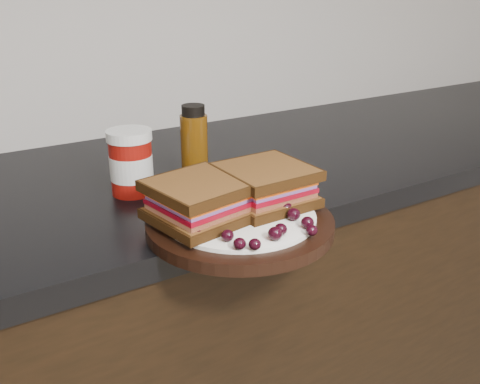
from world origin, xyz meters
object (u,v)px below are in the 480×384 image
object	(u,v)px
condiment_jar	(131,162)
oil_bottle	(194,143)
sandwich_left	(199,201)
plate	(240,224)

from	to	relation	value
condiment_jar	oil_bottle	world-z (taller)	oil_bottle
sandwich_left	oil_bottle	xyz separation A→B (m)	(0.10, 0.21, 0.02)
plate	condiment_jar	xyz separation A→B (m)	(-0.08, 0.22, 0.05)
oil_bottle	plate	bearing A→B (deg)	-101.05
sandwich_left	condiment_jar	world-z (taller)	condiment_jar
oil_bottle	sandwich_left	bearing A→B (deg)	-115.92
sandwich_left	condiment_jar	distance (m)	0.21
condiment_jar	oil_bottle	bearing A→B (deg)	3.74
plate	condiment_jar	distance (m)	0.24
sandwich_left	plate	bearing A→B (deg)	-26.25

